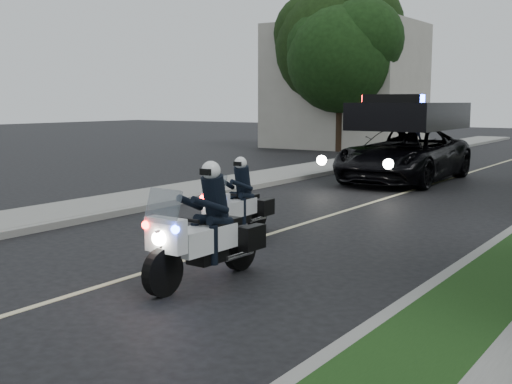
# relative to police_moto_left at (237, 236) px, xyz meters

# --- Properties ---
(ground) EXTENTS (120.00, 120.00, 0.00)m
(ground) POSITION_rel_police_moto_left_xyz_m (0.45, -2.24, 0.00)
(ground) COLOR black
(ground) RESTS_ON ground
(curb_left) EXTENTS (0.20, 60.00, 0.15)m
(curb_left) POSITION_rel_police_moto_left_xyz_m (-3.65, 7.76, 0.07)
(curb_left) COLOR gray
(curb_left) RESTS_ON ground
(sidewalk_left) EXTENTS (2.00, 60.00, 0.16)m
(sidewalk_left) POSITION_rel_police_moto_left_xyz_m (-4.75, 7.76, 0.08)
(sidewalk_left) COLOR gray
(sidewalk_left) RESTS_ON ground
(building_far) EXTENTS (8.00, 6.00, 7.00)m
(building_far) POSITION_rel_police_moto_left_xyz_m (-9.55, 23.76, 3.50)
(building_far) COLOR #A8A396
(building_far) RESTS_ON ground
(lane_marking) EXTENTS (0.12, 50.00, 0.01)m
(lane_marking) POSITION_rel_police_moto_left_xyz_m (0.45, 7.76, 0.00)
(lane_marking) COLOR #BFB78C
(lane_marking) RESTS_ON ground
(police_moto_left) EXTENTS (0.72, 1.88, 1.58)m
(police_moto_left) POSITION_rel_police_moto_left_xyz_m (0.00, 0.00, 0.00)
(police_moto_left) COLOR silver
(police_moto_left) RESTS_ON ground
(police_moto_right) EXTENTS (0.80, 2.14, 1.80)m
(police_moto_right) POSITION_rel_police_moto_left_xyz_m (1.56, -2.96, 0.00)
(police_moto_right) COLOR white
(police_moto_right) RESTS_ON ground
(police_suv) EXTENTS (3.04, 6.39, 3.09)m
(police_suv) POSITION_rel_police_moto_left_xyz_m (-0.61, 10.36, 0.00)
(police_suv) COLOR black
(police_suv) RESTS_ON ground
(bicycle) EXTENTS (0.85, 1.86, 0.94)m
(bicycle) POSITION_rel_police_moto_left_xyz_m (-1.62, 13.94, 0.00)
(bicycle) COLOR black
(bicycle) RESTS_ON ground
(cyclist) EXTENTS (0.66, 0.46, 1.75)m
(cyclist) POSITION_rel_police_moto_left_xyz_m (-1.62, 13.94, 0.00)
(cyclist) COLOR black
(cyclist) RESTS_ON ground
(tree_left_near) EXTENTS (5.70, 5.70, 9.41)m
(tree_left_near) POSITION_rel_police_moto_left_xyz_m (-8.36, 20.81, 0.00)
(tree_left_near) COLOR #173712
(tree_left_near) RESTS_ON ground
(tree_left_far) EXTENTS (7.14, 7.14, 10.80)m
(tree_left_far) POSITION_rel_police_moto_left_xyz_m (-9.42, 22.11, 0.00)
(tree_left_far) COLOR black
(tree_left_far) RESTS_ON ground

